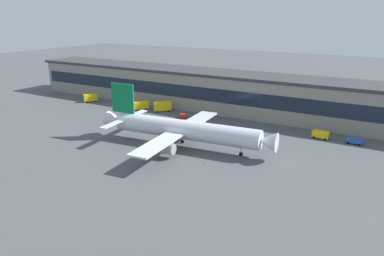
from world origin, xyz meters
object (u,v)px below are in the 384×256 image
at_px(stair_truck, 91,98).
at_px(traffic_cone_1, 134,154).
at_px(crew_van, 321,134).
at_px(pushback_tractor, 354,141).
at_px(airliner, 183,129).
at_px(baggage_tug, 183,116).
at_px(fuel_truck, 138,105).
at_px(traffic_cone_2, 205,162).
at_px(catering_truck, 162,106).
at_px(traffic_cone_0, 173,153).

bearing_deg(stair_truck, traffic_cone_1, -35.53).
bearing_deg(crew_van, pushback_tractor, 0.86).
xyz_separation_m(airliner, crew_van, (35.14, 29.31, -4.02)).
relative_size(pushback_tractor, traffic_cone_1, 8.01).
bearing_deg(stair_truck, baggage_tug, -2.51).
height_order(airliner, crew_van, airliner).
distance_m(airliner, fuel_truck, 49.74).
bearing_deg(traffic_cone_2, stair_truck, 154.94).
xyz_separation_m(baggage_tug, catering_truck, (-13.01, 4.57, 1.21)).
height_order(traffic_cone_0, traffic_cone_1, traffic_cone_0).
bearing_deg(stair_truck, airliner, -23.33).
height_order(stair_truck, traffic_cone_0, stair_truck).
relative_size(fuel_truck, traffic_cone_2, 12.00).
bearing_deg(traffic_cone_1, stair_truck, 144.47).
xyz_separation_m(pushback_tractor, traffic_cone_1, (-53.87, -42.75, -0.74)).
bearing_deg(traffic_cone_1, catering_truck, 115.30).
distance_m(fuel_truck, catering_truck, 10.78).
height_order(crew_van, traffic_cone_2, crew_van).
height_order(catering_truck, traffic_cone_0, catering_truck).
bearing_deg(traffic_cone_2, traffic_cone_1, -166.37).
distance_m(stair_truck, traffic_cone_1, 73.76).
bearing_deg(stair_truck, pushback_tractor, -0.05).
bearing_deg(crew_van, traffic_cone_1, -135.71).
bearing_deg(airliner, traffic_cone_0, -82.58).
bearing_deg(traffic_cone_1, crew_van, 44.29).
relative_size(baggage_tug, traffic_cone_0, 6.63).
height_order(stair_truck, traffic_cone_2, stair_truck).
bearing_deg(stair_truck, catering_truck, 3.41).
bearing_deg(airliner, baggage_tug, 121.72).
height_order(catering_truck, traffic_cone_2, catering_truck).
height_order(pushback_tractor, catering_truck, catering_truck).
xyz_separation_m(airliner, stair_truck, (-68.54, 29.56, -3.50)).
distance_m(stair_truck, pushback_tractor, 113.89).
height_order(stair_truck, catering_truck, catering_truck).
distance_m(baggage_tug, traffic_cone_1, 41.44).
bearing_deg(catering_truck, traffic_cone_2, -43.57).
xyz_separation_m(pushback_tractor, traffic_cone_0, (-44.43, -36.40, -0.74)).
xyz_separation_m(crew_van, baggage_tug, (-52.00, -2.02, -0.37)).
relative_size(airliner, traffic_cone_0, 91.68).
relative_size(pushback_tractor, catering_truck, 0.70).
xyz_separation_m(traffic_cone_1, traffic_cone_2, (20.82, 5.05, 0.03)).
bearing_deg(traffic_cone_2, catering_truck, 136.43).
xyz_separation_m(stair_truck, baggage_tug, (51.68, -2.27, -0.89)).
bearing_deg(crew_van, airliner, -140.17).
height_order(airliner, catering_truck, airliner).
bearing_deg(crew_van, baggage_tug, -177.78).
bearing_deg(traffic_cone_0, airliner, 97.42).
relative_size(catering_truck, traffic_cone_1, 11.44).
relative_size(airliner, catering_truck, 8.14).
xyz_separation_m(crew_van, fuel_truck, (-75.39, -0.31, 0.42)).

